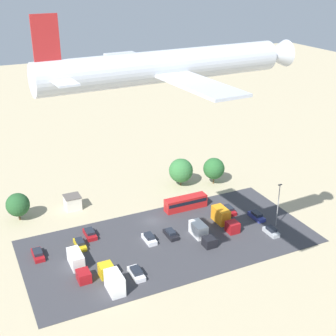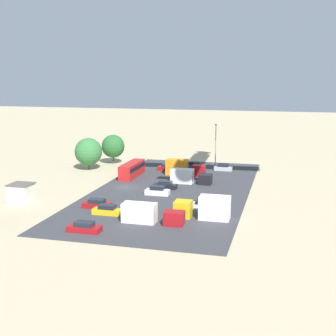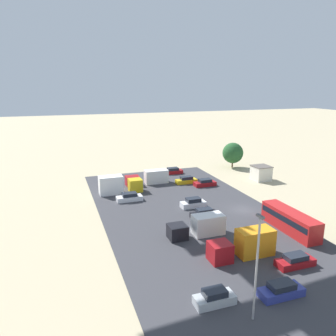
# 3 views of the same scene
# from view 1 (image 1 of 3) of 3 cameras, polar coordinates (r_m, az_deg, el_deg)

# --- Properties ---
(ground_plane) EXTENTS (400.00, 400.00, 0.00)m
(ground_plane) POSITION_cam_1_polar(r_m,az_deg,el_deg) (106.08, -1.90, -6.50)
(ground_plane) COLOR tan
(parking_lot_surface) EXTENTS (60.06, 28.42, 0.08)m
(parking_lot_surface) POSITION_cam_1_polar(r_m,az_deg,el_deg) (98.83, 0.29, -8.92)
(parking_lot_surface) COLOR #38383D
(parking_lot_surface) RESTS_ON ground
(shed_building) EXTENTS (3.79, 3.82, 3.28)m
(shed_building) POSITION_cam_1_polar(r_m,az_deg,el_deg) (112.84, -11.56, -4.10)
(shed_building) COLOR silver
(shed_building) RESTS_ON ground
(bus) EXTENTS (10.28, 2.60, 3.00)m
(bus) POSITION_cam_1_polar(r_m,az_deg,el_deg) (110.41, 2.17, -4.22)
(bus) COLOR red
(bus) RESTS_ON ground
(parked_car_0) EXTENTS (1.97, 4.72, 1.50)m
(parked_car_0) POSITION_cam_1_polar(r_m,az_deg,el_deg) (88.83, -3.88, -12.65)
(parked_car_0) COLOR silver
(parked_car_0) RESTS_ON ground
(parked_car_1) EXTENTS (1.72, 4.60, 1.53)m
(parked_car_1) POSITION_cam_1_polar(r_m,az_deg,el_deg) (98.40, -10.69, -9.08)
(parked_car_1) COLOR gold
(parked_car_1) RESTS_ON ground
(parked_car_2) EXTENTS (1.73, 4.05, 1.56)m
(parked_car_2) POSITION_cam_1_polar(r_m,az_deg,el_deg) (103.27, 12.47, -7.54)
(parked_car_2) COLOR #ADB2B7
(parked_car_2) RESTS_ON ground
(parked_car_3) EXTENTS (1.77, 4.41, 1.48)m
(parked_car_3) POSITION_cam_1_polar(r_m,az_deg,el_deg) (100.03, 0.34, -8.04)
(parked_car_3) COLOR black
(parked_car_3) RESTS_ON ground
(parked_car_4) EXTENTS (1.94, 4.65, 1.44)m
(parked_car_4) POSITION_cam_1_polar(r_m,az_deg,el_deg) (97.16, -15.58, -10.09)
(parked_car_4) COLOR maroon
(parked_car_4) RESTS_ON ground
(parked_car_5) EXTENTS (1.82, 4.63, 1.52)m
(parked_car_5) POSITION_cam_1_polar(r_m,az_deg,el_deg) (108.58, 10.74, -5.76)
(parked_car_5) COLOR navy
(parked_car_5) RESTS_ON ground
(parked_car_6) EXTENTS (1.85, 4.37, 1.64)m
(parked_car_6) POSITION_cam_1_polar(r_m,az_deg,el_deg) (98.45, -2.31, -8.58)
(parked_car_6) COLOR silver
(parked_car_6) RESTS_ON ground
(parked_car_7) EXTENTS (1.83, 4.71, 1.47)m
(parked_car_7) POSITION_cam_1_polar(r_m,az_deg,el_deg) (110.18, 7.37, -5.07)
(parked_car_7) COLOR maroon
(parked_car_7) RESTS_ON ground
(parked_car_8) EXTENTS (1.98, 4.64, 1.48)m
(parked_car_8) POSITION_cam_1_polar(r_m,az_deg,el_deg) (101.51, -9.50, -7.89)
(parked_car_8) COLOR maroon
(parked_car_8) RESTS_ON ground
(parked_truck_0) EXTENTS (2.32, 9.21, 2.87)m
(parked_truck_0) POSITION_cam_1_polar(r_m,az_deg,el_deg) (91.42, -10.92, -11.38)
(parked_truck_0) COLOR maroon
(parked_truck_0) RESTS_ON ground
(parked_truck_1) EXTENTS (2.44, 8.45, 3.36)m
(parked_truck_1) POSITION_cam_1_polar(r_m,az_deg,el_deg) (104.64, 6.84, -6.11)
(parked_truck_1) COLOR maroon
(parked_truck_1) RESTS_ON ground
(parked_truck_2) EXTENTS (2.44, 8.17, 2.83)m
(parked_truck_2) POSITION_cam_1_polar(r_m,az_deg,el_deg) (99.37, 4.09, -7.89)
(parked_truck_2) COLOR black
(parked_truck_2) RESTS_ON ground
(parked_truck_3) EXTENTS (2.53, 8.42, 3.57)m
(parked_truck_3) POSITION_cam_1_polar(r_m,az_deg,el_deg) (86.05, -6.82, -13.31)
(parked_truck_3) COLOR gold
(parked_truck_3) RESTS_ON ground
(tree_near_shed) EXTENTS (5.60, 5.60, 7.13)m
(tree_near_shed) POSITION_cam_1_polar(r_m,az_deg,el_deg) (122.40, 5.62, -0.06)
(tree_near_shed) COLOR brown
(tree_near_shed) RESTS_ON ground
(tree_apron_mid) EXTENTS (6.27, 6.27, 7.32)m
(tree_apron_mid) POSITION_cam_1_polar(r_m,az_deg,el_deg) (121.02, 1.58, -0.31)
(tree_apron_mid) COLOR brown
(tree_apron_mid) RESTS_ON ground
(tree_apron_far) EXTENTS (5.29, 5.29, 6.49)m
(tree_apron_far) POSITION_cam_1_polar(r_m,az_deg,el_deg) (110.00, -17.84, -4.29)
(tree_apron_far) COLOR brown
(tree_apron_far) RESTS_ON ground
(light_pole_lot_centre) EXTENTS (0.90, 0.28, 10.14)m
(light_pole_lot_centre) POSITION_cam_1_polar(r_m,az_deg,el_deg) (104.24, 13.28, -4.26)
(light_pole_lot_centre) COLOR gray
(light_pole_lot_centre) RESTS_ON ground
(airplane) EXTENTS (37.57, 30.74, 9.20)m
(airplane) POSITION_cam_1_polar(r_m,az_deg,el_deg) (62.30, 0.83, 12.41)
(airplane) COLOR silver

